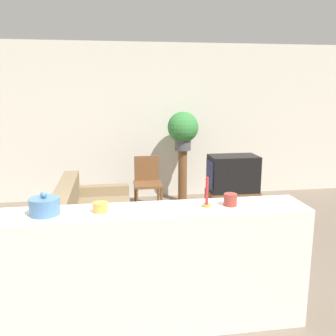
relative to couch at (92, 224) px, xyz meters
The scene contains 13 objects.
ground_plane 1.41m from the couch, 75.48° to the right, with size 14.00×14.00×0.00m, color #756656.
wall_back 2.37m from the couch, 80.54° to the left, with size 9.00×0.06×2.70m.
couch is the anchor object (origin of this frame).
tv_stand 2.13m from the couch, 17.85° to the left, with size 0.73×0.46×0.45m.
television 2.16m from the couch, 17.90° to the left, with size 0.71×0.43×0.53m.
wooden_chair 1.55m from the couch, 57.69° to the left, with size 0.44×0.44×0.86m.
plant_stand 2.20m from the couch, 48.36° to the left, with size 0.15×0.15×0.91m.
potted_plant 2.41m from the couch, 48.36° to the left, with size 0.52×0.52×0.65m.
foreground_counter 1.77m from the couch, 78.59° to the right, with size 2.92×0.44×1.01m.
decorative_bowl 1.92m from the couch, 98.11° to the right, with size 0.23×0.23×0.18m.
candle_jar 1.90m from the couch, 84.57° to the right, with size 0.12×0.12×0.08m.
candlestick 2.15m from the couch, 59.92° to the right, with size 0.07×0.07×0.24m.
coffee_tin 2.24m from the couch, 55.30° to the right, with size 0.11×0.11×0.10m.
Camera 1 is at (-0.09, -3.15, 1.94)m, focal length 40.00 mm.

